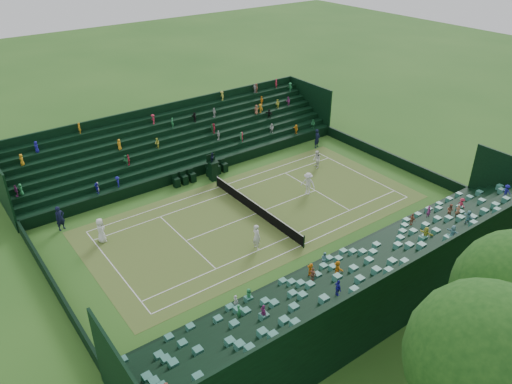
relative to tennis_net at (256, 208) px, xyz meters
The scene contains 17 objects.
ground 0.53m from the tennis_net, ahead, with size 160.00×160.00×0.00m, color #28581C.
court_surface 0.52m from the tennis_net, ahead, with size 12.97×26.77×0.01m, color #417527.
perimeter_wall_north 15.89m from the tennis_net, 90.00° to the left, with size 17.17×0.20×1.00m, color black.
perimeter_wall_south 15.89m from the tennis_net, 90.00° to the right, with size 17.17×0.20×1.00m, color black.
perimeter_wall_east 8.49m from the tennis_net, ahead, with size 0.20×31.77×1.00m, color black.
perimeter_wall_west 8.49m from the tennis_net, behind, with size 0.20×31.77×1.00m, color black.
north_grandstand 12.70m from the tennis_net, ahead, with size 6.60×32.00×4.90m.
south_grandstand 12.70m from the tennis_net, behind, with size 6.60×32.00×4.90m.
tennis_net is the anchor object (origin of this frame).
umpire_chair 7.02m from the tennis_net, behind, with size 0.85×0.85×2.67m.
courtside_chairs 7.79m from the tennis_net, behind, with size 0.55×5.51×1.18m.
player_near_west 11.90m from the tennis_net, 107.64° to the right, with size 0.94×0.61×1.93m, color white.
player_near_east 4.74m from the tennis_net, 36.00° to the right, with size 0.73×0.48×2.01m, color silver.
player_far_west 10.05m from the tennis_net, 108.98° to the left, with size 0.83×0.65×1.71m, color white.
player_far_east 5.49m from the tennis_net, 89.87° to the left, with size 1.30×0.75×2.01m, color white.
line_judge_north 14.38m from the tennis_net, 117.90° to the left, with size 0.72×0.47×1.96m, color black.
line_judge_south 14.94m from the tennis_net, 117.84° to the right, with size 0.72×0.47×1.98m, color black.
Camera 1 is at (27.33, -20.16, 21.09)m, focal length 35.00 mm.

